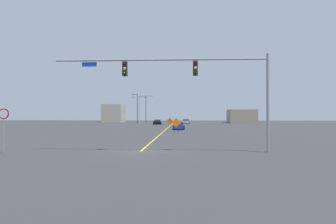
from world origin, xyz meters
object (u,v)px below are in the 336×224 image
car_black_passing (157,122)px  traffic_signal_assembly (193,76)px  street_lamp_mid_left (146,106)px  street_lamp_near_right (137,107)px  construction_sign_median_near (176,123)px  street_lamp_far_left (139,107)px  car_blue_distant (179,126)px  stop_sign (4,122)px  construction_sign_left_shoulder (170,121)px  car_silver_near (186,121)px

car_black_passing → traffic_signal_assembly: bearing=-82.2°
street_lamp_mid_left → street_lamp_near_right: bearing=-93.1°
street_lamp_near_right → construction_sign_median_near: bearing=-73.2°
street_lamp_far_left → car_blue_distant: size_ratio=1.99×
traffic_signal_assembly → stop_sign: size_ratio=4.99×
construction_sign_left_shoulder → stop_sign: bearing=-103.6°
street_lamp_near_right → street_lamp_far_left: bearing=93.9°
construction_sign_left_shoulder → street_lamp_mid_left: bearing=105.2°
construction_sign_median_near → stop_sign: bearing=-118.3°
street_lamp_mid_left → construction_sign_left_shoulder: street_lamp_mid_left is taller
car_blue_distant → car_silver_near: size_ratio=1.05×
stop_sign → traffic_signal_assembly: bearing=5.4°
car_blue_distant → stop_sign: bearing=-110.7°
construction_sign_left_shoulder → street_lamp_near_right: bearing=116.1°
street_lamp_mid_left → construction_sign_median_near: (11.30, -53.78, -3.80)m
construction_sign_left_shoulder → traffic_signal_assembly: bearing=-84.8°
construction_sign_median_near → car_blue_distant: size_ratio=0.54×
traffic_signal_assembly → car_silver_near: 62.59m
street_lamp_far_left → traffic_signal_assembly: bearing=-78.1°
car_black_passing → car_silver_near: size_ratio=1.16×
stop_sign → construction_sign_median_near: stop_sign is taller
stop_sign → construction_sign_left_shoulder: 41.68m
street_lamp_far_left → car_silver_near: (14.32, -5.77, -4.24)m
stop_sign → construction_sign_left_shoulder: bearing=76.4°
traffic_signal_assembly → car_black_passing: traffic_signal_assembly is taller
street_lamp_far_left → car_black_passing: size_ratio=1.80×
construction_sign_median_near → car_black_passing: bearing=99.4°
street_lamp_mid_left → construction_sign_median_near: size_ratio=3.99×
street_lamp_far_left → car_black_passing: street_lamp_far_left is taller
stop_sign → car_black_passing: bearing=84.3°
street_lamp_mid_left → stop_sign: bearing=-90.2°
traffic_signal_assembly → car_blue_distant: traffic_signal_assembly is taller
stop_sign → street_lamp_far_left: street_lamp_far_left is taller
traffic_signal_assembly → street_lamp_mid_left: size_ratio=1.78×
traffic_signal_assembly → car_blue_distant: 30.49m
street_lamp_far_left → car_silver_near: bearing=-22.0°
stop_sign → construction_sign_median_near: 24.50m
car_black_passing → car_blue_distant: (6.10, -25.83, 0.05)m
street_lamp_mid_left → street_lamp_far_left: bearing=-102.3°
construction_sign_left_shoulder → car_blue_distant: bearing=-77.5°
car_black_passing → car_silver_near: 10.02m
street_lamp_mid_left → car_blue_distant: size_ratio=2.16×
traffic_signal_assembly → street_lamp_near_right: bearing=102.9°
car_silver_near → car_blue_distant: bearing=-92.7°
street_lamp_far_left → construction_sign_median_near: (12.60, -47.87, -3.45)m
street_lamp_far_left → construction_sign_median_near: 49.62m
street_lamp_far_left → construction_sign_left_shoulder: bearing=-69.6°
street_lamp_near_right → street_lamp_far_left: (-0.55, 8.04, 0.29)m
street_lamp_near_right → construction_sign_left_shoulder: 23.49m
stop_sign → street_lamp_mid_left: 75.40m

